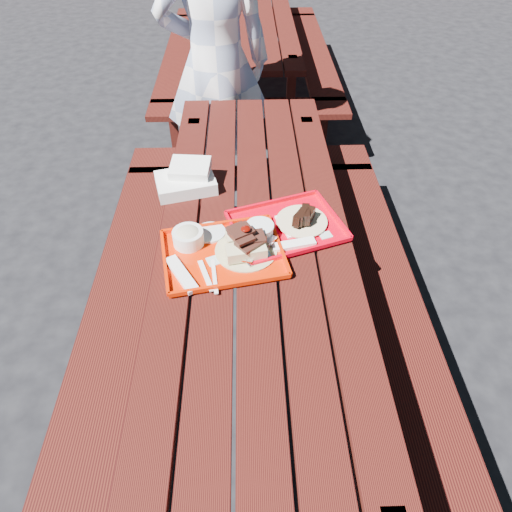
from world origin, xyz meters
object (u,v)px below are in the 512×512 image
at_px(near_tray, 222,246).
at_px(picnic_table_far, 247,37).
at_px(picnic_table_near, 255,276).
at_px(far_tray, 286,226).
at_px(person, 216,64).

bearing_deg(near_tray, picnic_table_far, 87.54).
bearing_deg(picnic_table_near, near_tray, -155.13).
distance_m(picnic_table_near, near_tray, 0.26).
height_order(picnic_table_far, far_tray, far_tray).
bearing_deg(picnic_table_far, picnic_table_near, -90.00).
height_order(picnic_table_near, far_tray, far_tray).
bearing_deg(near_tray, far_tray, 26.31).
distance_m(picnic_table_far, near_tray, 2.87).
bearing_deg(far_tray, picnic_table_near, -152.26).
height_order(near_tray, person, person).
height_order(picnic_table_near, near_tray, near_tray).
bearing_deg(person, picnic_table_far, -103.72).
xyz_separation_m(picnic_table_near, person, (-0.19, 1.38, 0.32)).
height_order(near_tray, far_tray, near_tray).
relative_size(near_tray, person, 0.27).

